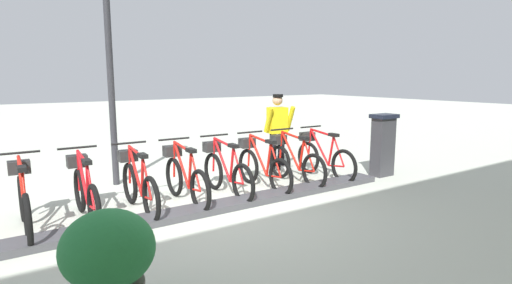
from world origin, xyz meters
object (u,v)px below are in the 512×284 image
at_px(bike_docked_5, 138,184).
at_px(planter_bush, 109,261).
at_px(bike_docked_4, 184,177).
at_px(worker_near_rack, 277,129).
at_px(lamp_post, 108,36).
at_px(bike_docked_7, 24,200).
at_px(bike_docked_0, 323,157).
at_px(bike_docked_3, 225,171).
at_px(bike_docked_1, 294,161).
at_px(bike_docked_6, 85,191).
at_px(bike_docked_2, 261,166).
at_px(payment_kiosk, 383,144).

relative_size(bike_docked_5, planter_bush, 1.77).
relative_size(bike_docked_4, worker_near_rack, 1.04).
bearing_deg(lamp_post, bike_docked_7, 137.14).
relative_size(bike_docked_0, lamp_post, 0.40).
distance_m(bike_docked_0, lamp_post, 4.68).
distance_m(worker_near_rack, planter_bush, 5.88).
height_order(bike_docked_3, bike_docked_4, same).
height_order(bike_docked_4, bike_docked_7, same).
xyz_separation_m(bike_docked_1, bike_docked_6, (0.00, 3.79, 0.00)).
distance_m(lamp_post, planter_bush, 5.15).
bearing_deg(bike_docked_7, lamp_post, -42.86).
relative_size(bike_docked_5, worker_near_rack, 1.04).
distance_m(bike_docked_2, bike_docked_5, 2.27).
bearing_deg(bike_docked_2, bike_docked_7, 90.00).
xyz_separation_m(bike_docked_2, bike_docked_6, (0.00, 3.03, 0.00)).
relative_size(bike_docked_1, bike_docked_3, 1.00).
relative_size(bike_docked_3, bike_docked_5, 1.00).
height_order(bike_docked_1, bike_docked_2, same).
bearing_deg(bike_docked_6, lamp_post, -26.66).
distance_m(bike_docked_2, lamp_post, 3.63).
xyz_separation_m(bike_docked_0, lamp_post, (1.78, 3.65, 2.33)).
bearing_deg(bike_docked_3, bike_docked_0, -90.00).
relative_size(bike_docked_1, bike_docked_2, 1.00).
distance_m(bike_docked_1, bike_docked_5, 3.03).
xyz_separation_m(worker_near_rack, lamp_post, (0.74, 3.28, 1.85)).
bearing_deg(payment_kiosk, lamp_post, 63.79).
xyz_separation_m(bike_docked_0, planter_bush, (-2.70, 4.89, 0.11)).
height_order(payment_kiosk, worker_near_rack, worker_near_rack).
height_order(bike_docked_0, bike_docked_1, same).
bearing_deg(bike_docked_5, bike_docked_3, -90.00).
distance_m(bike_docked_1, worker_near_rack, 1.21).
bearing_deg(bike_docked_1, bike_docked_5, 90.00).
bearing_deg(bike_docked_1, bike_docked_0, -90.00).
distance_m(payment_kiosk, lamp_post, 5.72).
relative_size(bike_docked_0, bike_docked_5, 1.00).
bearing_deg(bike_docked_1, bike_docked_3, 90.00).
height_order(bike_docked_1, worker_near_rack, worker_near_rack).
distance_m(bike_docked_6, bike_docked_7, 0.76).
bearing_deg(worker_near_rack, payment_kiosk, -137.11).
bearing_deg(bike_docked_3, bike_docked_6, 90.00).
relative_size(payment_kiosk, bike_docked_4, 0.74).
bearing_deg(lamp_post, bike_docked_1, -121.58).
height_order(bike_docked_3, lamp_post, lamp_post).
xyz_separation_m(payment_kiosk, lamp_post, (2.35, 4.77, 2.09)).
xyz_separation_m(bike_docked_0, bike_docked_7, (0.00, 5.30, 0.00)).
distance_m(bike_docked_2, bike_docked_4, 1.51).
height_order(payment_kiosk, bike_docked_4, payment_kiosk).
height_order(bike_docked_2, lamp_post, lamp_post).
distance_m(bike_docked_2, bike_docked_3, 0.76).
bearing_deg(bike_docked_1, bike_docked_7, 90.00).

